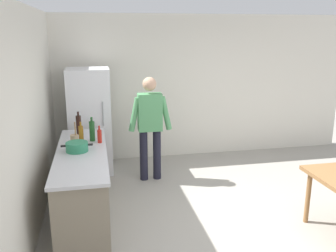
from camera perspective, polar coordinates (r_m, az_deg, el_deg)
name	(u,v)px	position (r m, az deg, el deg)	size (l,w,h in m)	color
ground_plane	(249,230)	(4.79, 12.61, -15.68)	(14.00, 14.00, 0.00)	#9E998E
wall_back	(189,87)	(7.05, 3.39, 6.17)	(6.40, 0.12, 2.70)	silver
wall_left	(19,132)	(4.16, -22.34, -0.94)	(0.12, 5.60, 2.70)	silver
kitchen_counter	(83,184)	(4.95, -13.15, -8.81)	(0.64, 2.20, 0.90)	gray
refrigerator	(90,121)	(6.33, -12.14, 0.71)	(0.70, 0.67, 1.80)	white
person	(150,122)	(5.83, -2.85, 0.63)	(0.70, 0.22, 1.70)	#1E1E2D
cooking_pot	(77,147)	(4.78, -14.10, -3.19)	(0.40, 0.28, 0.12)	#2D845B
utensil_jar	(75,139)	(5.05, -14.46, -2.04)	(0.11, 0.11, 0.32)	tan
bottle_sauce_red	(100,136)	(5.08, -10.70, -1.54)	(0.06, 0.06, 0.24)	#B22319
bottle_wine_green	(92,131)	(5.17, -11.83, -0.74)	(0.08, 0.08, 0.34)	#1E5123
bottle_wine_dark	(79,125)	(5.55, -13.84, 0.22)	(0.08, 0.08, 0.34)	black
bottle_oil_amber	(81,133)	(5.18, -13.49, -1.14)	(0.06, 0.06, 0.28)	#996619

